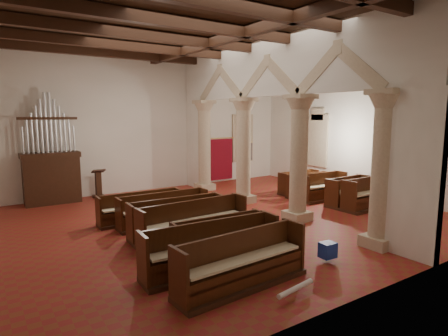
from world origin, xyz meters
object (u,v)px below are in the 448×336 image
(pipe_organ, at_px, (51,169))
(processional_banner, at_px, (247,172))
(lectern, at_px, (99,186))
(nave_pew_0, at_px, (243,269))
(aisle_pew_0, at_px, (366,199))

(pipe_organ, distance_m, processional_banner, 8.40)
(lectern, height_order, processional_banner, processional_banner)
(nave_pew_0, bearing_deg, lectern, 87.46)
(lectern, distance_m, nave_pew_0, 9.89)
(lectern, relative_size, aisle_pew_0, 0.62)
(pipe_organ, distance_m, nave_pew_0, 10.14)
(pipe_organ, height_order, nave_pew_0, pipe_organ)
(pipe_organ, bearing_deg, lectern, -0.36)
(pipe_organ, relative_size, nave_pew_0, 1.45)
(pipe_organ, height_order, aisle_pew_0, pipe_organ)
(processional_banner, xyz_separation_m, aisle_pew_0, (1.18, -5.60, -0.39))
(pipe_organ, bearing_deg, nave_pew_0, -78.79)
(aisle_pew_0, bearing_deg, processional_banner, 101.78)
(pipe_organ, relative_size, lectern, 3.58)
(lectern, height_order, nave_pew_0, lectern)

